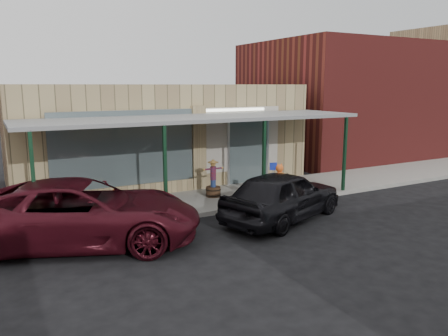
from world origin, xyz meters
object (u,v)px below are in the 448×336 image
handicap_sign (273,175)px  parked_sedan (283,195)px  barrel_pumpkin (116,201)px  barrel_scarecrow (213,184)px  car_maroon (81,213)px

handicap_sign → parked_sedan: (-0.90, -1.84, -0.20)m
barrel_pumpkin → handicap_sign: (5.28, -1.45, 0.60)m
barrel_pumpkin → parked_sedan: size_ratio=0.14×
barrel_scarecrow → parked_sedan: size_ratio=0.28×
barrel_scarecrow → handicap_sign: (1.74, -1.30, 0.38)m
parked_sedan → car_maroon: bearing=62.3°
parked_sedan → barrel_pumpkin: bearing=32.7°
car_maroon → barrel_scarecrow: bearing=-43.5°
handicap_sign → car_maroon: (-6.86, -1.09, -0.13)m
barrel_scarecrow → parked_sedan: (0.84, -3.14, 0.18)m
barrel_pumpkin → parked_sedan: 5.49m
handicap_sign → car_maroon: bearing=-158.3°
car_maroon → handicap_sign: bearing=-59.5°
barrel_scarecrow → barrel_pumpkin: 3.55m
barrel_scarecrow → car_maroon: (-5.12, -2.38, 0.25)m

